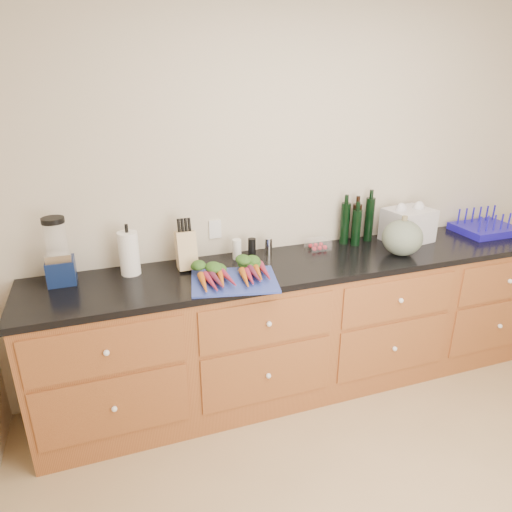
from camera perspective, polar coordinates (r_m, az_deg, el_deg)
name	(u,v)px	position (r m, az deg, el deg)	size (l,w,h in m)	color
wall_back	(298,194)	(3.16, 5.27, 7.73)	(4.10, 0.05, 2.60)	beige
cabinets	(313,325)	(3.21, 7.18, -8.58)	(3.60, 0.64, 0.90)	brown
countertop	(316,262)	(3.00, 7.56, -0.78)	(3.64, 0.62, 0.04)	black
cutting_board	(234,281)	(2.65, -2.74, -3.14)	(0.49, 0.37, 0.01)	#283B9F
carrots	(232,273)	(2.68, -3.05, -2.08)	(0.44, 0.33, 0.06)	#C86117
squash	(402,238)	(3.16, 17.82, 2.20)	(0.26, 0.26, 0.24)	#536252
blender_appliance	(59,255)	(2.81, -23.45, 0.12)	(0.15, 0.15, 0.39)	#0F1E49
paper_towel	(129,253)	(2.81, -15.58, 0.32)	(0.12, 0.12, 0.26)	white
knife_block	(186,250)	(2.83, -8.72, 0.72)	(0.12, 0.12, 0.23)	tan
grinder_salt	(237,249)	(2.96, -2.41, 0.84)	(0.06, 0.06, 0.13)	white
grinder_pepper	(252,248)	(2.99, -0.52, 1.03)	(0.05, 0.05, 0.13)	black
canister_chrome	(268,247)	(3.03, 1.56, 1.19)	(0.05, 0.05, 0.12)	silver
tomato_box	(318,244)	(3.16, 7.73, 1.46)	(0.15, 0.12, 0.07)	white
bottles	(357,223)	(3.31, 12.50, 4.03)	(0.26, 0.13, 0.31)	black
grocery_bag	(408,225)	(3.45, 18.46, 3.69)	(0.32, 0.26, 0.23)	white
dish_rack	(485,227)	(3.89, 26.75, 3.25)	(0.43, 0.34, 0.17)	#1A12A5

